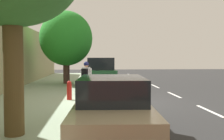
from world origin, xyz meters
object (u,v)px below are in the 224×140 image
Objects in this scene: parked_sedan_tan_second at (112,108)px; street_tree_near_cyclist at (66,39)px; parked_suv_green_nearest at (100,72)px; bicycle_at_curb at (90,90)px; cyclist_with_backpack at (86,75)px; fire_hydrant at (69,90)px.

street_tree_near_cyclist is (2.35, -12.49, 2.61)m from parked_sedan_tan_second.
parked_suv_green_nearest reaches higher than bicycle_at_curb.
parked_suv_green_nearest is 3.83m from cyclist_with_backpack.
parked_suv_green_nearest is at bearing -102.98° from cyclist_with_backpack.
fire_hydrant is (-0.85, 7.32, -2.80)m from street_tree_near_cyclist.
street_tree_near_cyclist is at bearing -73.26° from cyclist_with_backpack.
parked_suv_green_nearest reaches higher than cyclist_with_backpack.
street_tree_near_cyclist is (1.54, -5.11, 2.26)m from cyclist_with_backpack.
cyclist_with_backpack is 2.38m from fire_hydrant.
parked_sedan_tan_second is at bearing 100.64° from street_tree_near_cyclist.
bicycle_at_curb is 2.01m from fire_hydrant.
cyclist_with_backpack reaches higher than fire_hydrant.
street_tree_near_cyclist is at bearing -72.51° from bicycle_at_curb.
parked_sedan_tan_second reaches higher than bicycle_at_curb.
parked_sedan_tan_second is at bearing 106.16° from fire_hydrant.
cyclist_with_backpack is at bearing -107.25° from fire_hydrant.
bicycle_at_curb is at bearing 81.10° from parked_suv_green_nearest.
parked_suv_green_nearest is at bearing -90.26° from parked_sedan_tan_second.
parked_suv_green_nearest is 3.62m from street_tree_near_cyclist.
parked_suv_green_nearest is 1.05× the size of parked_sedan_tan_second.
parked_sedan_tan_second is 5.38m from fire_hydrant.
bicycle_at_curb is (0.65, 4.16, -0.67)m from parked_suv_green_nearest.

